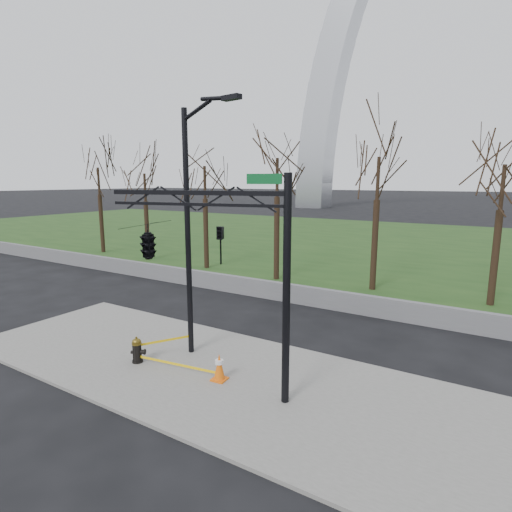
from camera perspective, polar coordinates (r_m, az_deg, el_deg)
The scene contains 11 objects.
ground at distance 13.00m, azimuth -5.49°, elevation -16.16°, with size 500.00×500.00×0.00m, color black.
sidewalk at distance 12.98m, azimuth -5.49°, elevation -15.97°, with size 18.00×6.00×0.10m, color slate.
grass_strip at distance 40.27m, azimuth 21.23°, elevation 1.45°, with size 120.00×40.00×0.06m, color #1E3E16.
guardrail at distance 19.38m, azimuth 8.98°, elevation -5.77°, with size 60.00×0.30×0.90m, color #59595B.
gateway_arch at distance 88.63m, azimuth 28.88°, elevation 26.73°, with size 66.00×6.00×65.00m, color #B9BBC1, non-canonical shape.
tree_row at distance 21.53m, azimuth 23.24°, elevation 4.61°, with size 53.89×4.00×7.90m.
fire_hydrant at distance 13.91m, azimuth -16.15°, elevation -12.48°, with size 0.52×0.38×0.85m.
traffic_cone at distance 12.34m, azimuth -5.12°, elevation -15.10°, with size 0.45×0.45×0.80m.
street_light at distance 13.17m, azimuth -8.88°, elevation 5.44°, with size 2.38×0.54×8.21m.
traffic_signal_mast at distance 11.37m, azimuth -11.59°, elevation 1.80°, with size 5.00×2.54×6.00m.
caution_tape at distance 13.47m, azimuth -11.61°, elevation -13.31°, with size 2.95×1.54×0.43m.
Camera 1 is at (7.10, -9.22, 5.80)m, focal length 28.81 mm.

